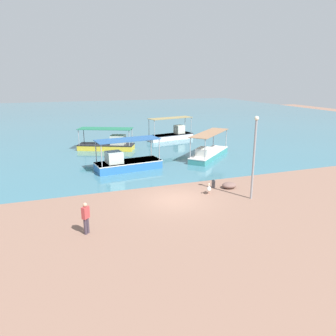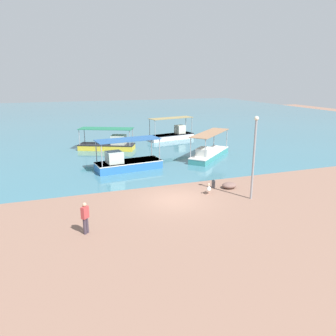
# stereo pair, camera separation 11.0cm
# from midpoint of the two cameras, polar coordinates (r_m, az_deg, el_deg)

# --- Properties ---
(ground) EXTENTS (120.00, 120.00, 0.00)m
(ground) POSITION_cam_midpoint_polar(r_m,az_deg,el_deg) (21.52, 1.11, -5.56)
(ground) COLOR #856251
(harbor_water) EXTENTS (110.00, 90.00, 0.00)m
(harbor_water) POSITION_cam_midpoint_polar(r_m,az_deg,el_deg) (67.57, -13.66, 8.59)
(harbor_water) COLOR #3B6F80
(harbor_water) RESTS_ON ground
(fishing_boat_far_left) EXTENTS (5.85, 2.71, 2.65)m
(fishing_boat_far_left) POSITION_cam_midpoint_polar(r_m,az_deg,el_deg) (28.42, -7.38, 0.96)
(fishing_boat_far_left) COLOR #2B6AB4
(fishing_boat_far_left) RESTS_ON harbor_water
(fishing_boat_near_left) EXTENTS (6.22, 2.90, 2.77)m
(fishing_boat_near_left) POSITION_cam_midpoint_polar(r_m,az_deg,el_deg) (42.09, 0.57, 5.85)
(fishing_boat_near_left) COLOR white
(fishing_boat_near_left) RESTS_ON harbor_water
(fishing_boat_near_right) EXTENTS (6.30, 4.27, 2.35)m
(fishing_boat_near_right) POSITION_cam_midpoint_polar(r_m,az_deg,el_deg) (36.64, -10.42, 4.09)
(fishing_boat_near_right) COLOR gold
(fishing_boat_near_right) RESTS_ON harbor_water
(fishing_boat_center) EXTENTS (6.14, 5.92, 2.51)m
(fishing_boat_center) POSITION_cam_midpoint_polar(r_m,az_deg,el_deg) (32.47, 6.97, 2.65)
(fishing_boat_center) COLOR teal
(fishing_boat_center) RESTS_ON harbor_water
(pelican) EXTENTS (0.54, 0.73, 0.80)m
(pelican) POSITION_cam_midpoint_polar(r_m,az_deg,el_deg) (22.63, 7.01, -3.59)
(pelican) COLOR #E0997A
(pelican) RESTS_ON ground
(lamp_post) EXTENTS (0.28, 0.28, 5.43)m
(lamp_post) POSITION_cam_midpoint_polar(r_m,az_deg,el_deg) (21.55, 14.63, 2.50)
(lamp_post) COLOR gray
(lamp_post) RESTS_ON ground
(mooring_bollard) EXTENTS (0.27, 0.27, 0.62)m
(mooring_bollard) POSITION_cam_midpoint_polar(r_m,az_deg,el_deg) (23.92, 7.78, -2.66)
(mooring_bollard) COLOR #47474C
(mooring_bollard) RESTS_ON ground
(fisherman_standing) EXTENTS (0.44, 0.44, 1.69)m
(fisherman_standing) POSITION_cam_midpoint_polar(r_m,az_deg,el_deg) (17.29, -14.30, -8.30)
(fisherman_standing) COLOR #3E333F
(fisherman_standing) RESTS_ON ground
(net_pile) EXTENTS (1.05, 0.89, 0.42)m
(net_pile) POSITION_cam_midpoint_polar(r_m,az_deg,el_deg) (24.06, 10.48, -2.97)
(net_pile) COLOR brown
(net_pile) RESTS_ON ground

